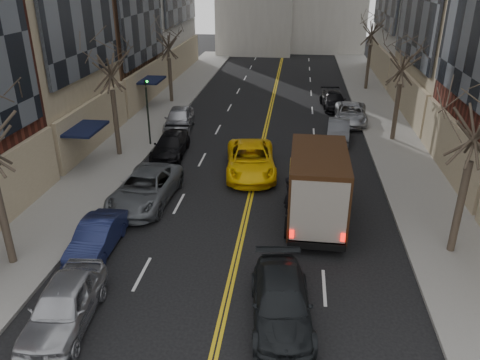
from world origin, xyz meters
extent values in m
cube|color=slate|center=(-9.00, 27.00, 0.07)|extent=(4.00, 66.00, 0.15)
cube|color=slate|center=(9.00, 27.00, 0.07)|extent=(4.00, 66.00, 0.15)
cube|color=black|center=(-10.00, 18.00, 2.40)|extent=(2.00, 3.00, 0.15)
cube|color=black|center=(-10.90, 18.00, 1.35)|extent=(0.20, 3.00, 2.50)
cube|color=black|center=(-10.00, 31.00, 2.40)|extent=(2.00, 3.00, 0.15)
cube|color=black|center=(-10.90, 31.00, 1.35)|extent=(0.20, 3.00, 2.50)
cylinder|color=#382D23|center=(-8.80, 8.00, 2.06)|extent=(0.30, 0.30, 3.83)
cylinder|color=#382D23|center=(-8.80, 20.00, 2.17)|extent=(0.30, 0.30, 4.05)
cylinder|color=#382D23|center=(-8.80, 33.00, 1.99)|extent=(0.30, 0.30, 3.69)
cylinder|color=#382D23|center=(8.80, 11.00, 2.13)|extent=(0.30, 0.30, 3.96)
cylinder|color=#382D23|center=(8.80, 25.00, 2.04)|extent=(0.30, 0.30, 3.78)
cylinder|color=#382D23|center=(8.80, 40.00, 2.22)|extent=(0.30, 0.30, 4.14)
cylinder|color=black|center=(-7.40, 22.00, 2.05)|extent=(0.12, 0.12, 3.80)
imported|color=black|center=(-7.40, 22.00, 4.40)|extent=(0.15, 0.18, 0.90)
sphere|color=#0CE526|center=(-7.25, 21.90, 4.35)|extent=(0.14, 0.14, 0.14)
cube|color=black|center=(3.26, 13.14, 0.56)|extent=(2.32, 6.57, 0.31)
cube|color=black|center=(3.29, 15.54, 1.58)|extent=(2.42, 1.76, 2.15)
cube|color=black|center=(3.25, 12.58, 2.04)|extent=(2.51, 5.04, 3.07)
cube|color=black|center=(3.23, 9.99, 0.56)|extent=(2.35, 0.21, 0.31)
cube|color=red|center=(2.20, 9.98, 1.02)|extent=(0.18, 0.06, 0.36)
cube|color=red|center=(4.25, 9.96, 1.02)|extent=(0.18, 0.06, 0.36)
cube|color=gold|center=(2.01, 12.64, 2.66)|extent=(0.05, 0.92, 0.92)
cube|color=gold|center=(4.50, 12.62, 2.66)|extent=(0.05, 0.92, 0.92)
cylinder|color=black|center=(2.08, 15.30, 0.49)|extent=(0.30, 0.98, 0.98)
cylinder|color=black|center=(4.49, 15.27, 0.49)|extent=(0.30, 0.98, 0.98)
cylinder|color=black|center=(2.03, 11.42, 0.49)|extent=(0.30, 0.98, 0.98)
cylinder|color=black|center=(4.45, 11.39, 0.49)|extent=(0.30, 0.98, 0.98)
imported|color=black|center=(1.96, 6.08, 0.71)|extent=(2.49, 5.05, 1.41)
cube|color=black|center=(1.96, 6.78, 1.27)|extent=(0.13, 0.04, 0.09)
cube|color=blue|center=(1.96, 6.75, 1.27)|extent=(0.10, 0.01, 0.06)
imported|color=yellow|center=(-0.30, 18.30, 0.82)|extent=(3.43, 6.19, 1.64)
imported|color=black|center=(2.01, 13.73, 0.93)|extent=(0.60, 0.77, 1.86)
imported|color=#A6A8AE|center=(-5.10, 4.99, 0.77)|extent=(2.20, 4.68, 1.55)
imported|color=#13193D|center=(-5.82, 9.39, 0.66)|extent=(1.46, 4.02, 1.32)
imported|color=#55595D|center=(-5.16, 13.94, 0.78)|extent=(2.88, 5.76, 1.57)
imported|color=black|center=(-5.59, 20.49, 0.68)|extent=(2.09, 4.74, 1.35)
imported|color=#ADAEB5|center=(-6.30, 25.66, 0.82)|extent=(2.39, 4.96, 1.63)
imported|color=#4B4D52|center=(5.10, 24.67, 0.68)|extent=(1.81, 4.27, 1.37)
imported|color=#A5A7AC|center=(6.30, 28.93, 0.72)|extent=(2.75, 5.32, 1.44)
imported|color=black|center=(5.25, 32.84, 0.68)|extent=(2.36, 4.87, 1.36)
camera|label=1|loc=(2.11, -6.46, 10.81)|focal=35.00mm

